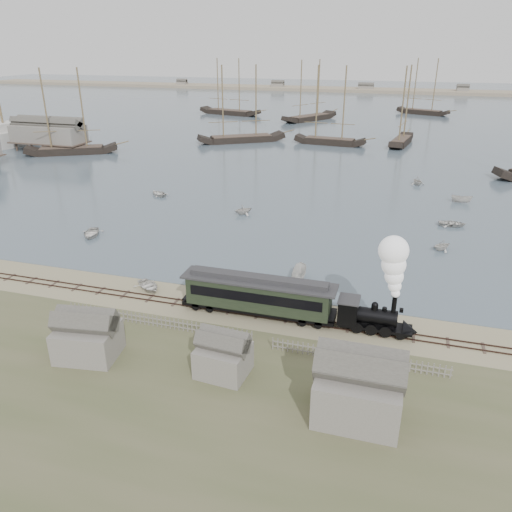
# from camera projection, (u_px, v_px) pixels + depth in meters

# --- Properties ---
(ground) EXTENTS (600.00, 600.00, 0.00)m
(ground) POSITION_uv_depth(u_px,v_px,m) (245.00, 303.00, 52.20)
(ground) COLOR tan
(ground) RESTS_ON ground
(harbor_water) EXTENTS (600.00, 336.00, 0.06)m
(harbor_water) POSITION_uv_depth(u_px,v_px,m) (372.00, 110.00, 201.93)
(harbor_water) COLOR #42535F
(harbor_water) RESTS_ON ground
(rail_track) EXTENTS (120.00, 1.80, 0.16)m
(rail_track) POSITION_uv_depth(u_px,v_px,m) (239.00, 311.00, 50.42)
(rail_track) COLOR #34211C
(rail_track) RESTS_ON ground
(picket_fence_west) EXTENTS (19.00, 0.10, 1.20)m
(picket_fence_west) POSITION_uv_depth(u_px,v_px,m) (158.00, 327.00, 47.73)
(picket_fence_west) COLOR slate
(picket_fence_west) RESTS_ON ground
(picket_fence_east) EXTENTS (15.00, 0.10, 1.20)m
(picket_fence_east) POSITION_uv_depth(u_px,v_px,m) (358.00, 363.00, 42.32)
(picket_fence_east) COLOR slate
(picket_fence_east) RESTS_ON ground
(shed_left) EXTENTS (5.00, 4.00, 4.10)m
(shed_left) POSITION_uv_depth(u_px,v_px,m) (90.00, 356.00, 43.36)
(shed_left) COLOR slate
(shed_left) RESTS_ON ground
(shed_mid) EXTENTS (4.00, 3.50, 3.60)m
(shed_mid) POSITION_uv_depth(u_px,v_px,m) (224.00, 373.00, 41.10)
(shed_mid) COLOR slate
(shed_mid) RESTS_ON ground
(shed_right) EXTENTS (6.00, 5.00, 5.10)m
(shed_right) POSITION_uv_depth(u_px,v_px,m) (356.00, 415.00, 36.46)
(shed_right) COLOR slate
(shed_right) RESTS_ON ground
(far_spit) EXTENTS (500.00, 20.00, 1.80)m
(far_spit) POSITION_uv_depth(u_px,v_px,m) (384.00, 92.00, 272.41)
(far_spit) COLOR gray
(far_spit) RESTS_ON ground
(locomotive) EXTENTS (7.40, 2.76, 9.23)m
(locomotive) POSITION_uv_depth(u_px,v_px,m) (387.00, 293.00, 45.04)
(locomotive) COLOR black
(locomotive) RESTS_ON ground
(passenger_coach) EXTENTS (15.34, 2.96, 3.73)m
(passenger_coach) POSITION_uv_depth(u_px,v_px,m) (258.00, 294.00, 48.98)
(passenger_coach) COLOR black
(passenger_coach) RESTS_ON ground
(beached_dinghy) EXTENTS (4.23, 4.45, 0.75)m
(beached_dinghy) POSITION_uv_depth(u_px,v_px,m) (148.00, 286.00, 54.95)
(beached_dinghy) COLOR beige
(beached_dinghy) RESTS_ON ground
(rowboat_0) EXTENTS (4.97, 4.28, 0.87)m
(rowboat_0) POSITION_uv_depth(u_px,v_px,m) (91.00, 233.00, 69.81)
(rowboat_0) COLOR beige
(rowboat_0) RESTS_ON harbor_water
(rowboat_1) EXTENTS (3.95, 3.97, 1.59)m
(rowboat_1) POSITION_uv_depth(u_px,v_px,m) (243.00, 209.00, 78.53)
(rowboat_1) COLOR beige
(rowboat_1) RESTS_ON harbor_water
(rowboat_2) EXTENTS (4.04, 1.68, 1.54)m
(rowboat_2) POSITION_uv_depth(u_px,v_px,m) (299.00, 275.00, 56.54)
(rowboat_2) COLOR beige
(rowboat_2) RESTS_ON harbor_water
(rowboat_3) EXTENTS (3.08, 4.11, 0.81)m
(rowboat_3) POSITION_uv_depth(u_px,v_px,m) (452.00, 223.00, 73.62)
(rowboat_3) COLOR beige
(rowboat_3) RESTS_ON harbor_water
(rowboat_4) EXTENTS (3.53, 3.56, 1.42)m
(rowboat_4) POSITION_uv_depth(u_px,v_px,m) (442.00, 245.00, 64.93)
(rowboat_4) COLOR beige
(rowboat_4) RESTS_ON harbor_water
(rowboat_6) EXTENTS (4.24, 4.56, 0.77)m
(rowboat_6) POSITION_uv_depth(u_px,v_px,m) (159.00, 193.00, 88.42)
(rowboat_6) COLOR beige
(rowboat_6) RESTS_ON harbor_water
(rowboat_7) EXTENTS (3.87, 3.71, 1.57)m
(rowboat_7) POSITION_uv_depth(u_px,v_px,m) (418.00, 181.00, 94.81)
(rowboat_7) COLOR beige
(rowboat_7) RESTS_ON harbor_water
(rowboat_8) EXTENTS (1.64, 3.52, 1.31)m
(rowboat_8) POSITION_uv_depth(u_px,v_px,m) (462.00, 199.00, 84.23)
(rowboat_8) COLOR beige
(rowboat_8) RESTS_ON harbor_water
(schooner_0) EXTENTS (21.03, 14.61, 20.00)m
(schooner_0) POSITION_uv_depth(u_px,v_px,m) (66.00, 112.00, 117.58)
(schooner_0) COLOR black
(schooner_0) RESTS_ON harbor_water
(schooner_1) EXTENTS (22.90, 17.43, 20.00)m
(schooner_1) POSITION_uv_depth(u_px,v_px,m) (241.00, 104.00, 132.14)
(schooner_1) COLOR black
(schooner_1) RESTS_ON harbor_water
(schooner_2) EXTENTS (19.04, 6.11, 20.00)m
(schooner_2) POSITION_uv_depth(u_px,v_px,m) (332.00, 106.00, 128.71)
(schooner_2) COLOR black
(schooner_2) RESTS_ON harbor_water
(schooner_3) EXTENTS (6.63, 17.58, 20.00)m
(schooner_3) POSITION_uv_depth(u_px,v_px,m) (405.00, 106.00, 128.39)
(schooner_3) COLOR black
(schooner_3) RESTS_ON harbor_water
(schooner_6) EXTENTS (25.05, 11.13, 20.00)m
(schooner_6) POSITION_uv_depth(u_px,v_px,m) (229.00, 87.00, 183.77)
(schooner_6) COLOR black
(schooner_6) RESTS_ON harbor_water
(schooner_7) EXTENTS (16.77, 23.40, 20.00)m
(schooner_7) POSITION_uv_depth(u_px,v_px,m) (311.00, 90.00, 169.88)
(schooner_7) COLOR black
(schooner_7) RESTS_ON harbor_water
(schooner_8) EXTENTS (19.73, 11.85, 20.00)m
(schooner_8) POSITION_uv_depth(u_px,v_px,m) (426.00, 86.00, 184.26)
(schooner_8) COLOR black
(schooner_8) RESTS_ON harbor_water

